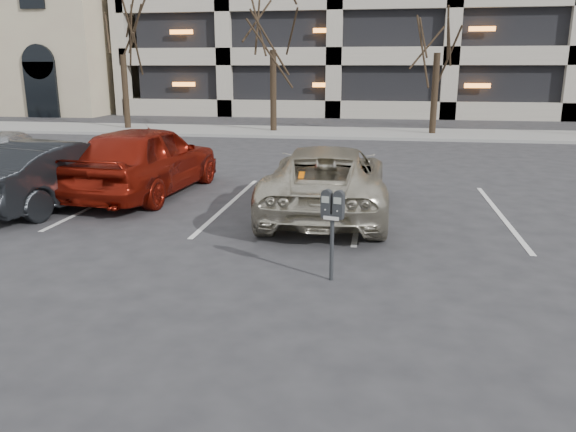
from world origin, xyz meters
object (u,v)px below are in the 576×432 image
Objects in this scene: car_dark at (63,173)px; car_silver at (2,158)px; suv_silver at (327,180)px; car_red at (146,159)px; tree_a at (119,6)px; parking_meter at (332,213)px.

car_silver is (-2.70, 1.78, -0.02)m from car_dark.
car_red is at bearing -16.01° from suv_silver.
tree_a reaches higher than car_dark.
car_silver is at bearing -12.82° from suv_silver.
car_dark is 0.91× the size of car_silver.
suv_silver is at bearing 170.44° from car_red.
tree_a is 21.51m from parking_meter.
car_red is at bearing 153.89° from car_silver.
suv_silver is 1.07× the size of car_silver.
car_silver is (-4.03, 0.53, -0.14)m from car_red.
tree_a is 6.12× the size of parking_meter.
car_red is (-4.26, 1.07, 0.13)m from suv_silver.
tree_a is at bearing -97.54° from car_silver.
car_red is (-4.68, 4.75, -0.14)m from parking_meter.
car_silver is at bearing -17.43° from car_dark.
car_red reaches higher than suv_silver.
car_dark is (5.15, -14.31, -4.82)m from tree_a.
car_red is at bearing -120.93° from car_dark.
suv_silver is (-0.42, 3.67, -0.27)m from parking_meter.
parking_meter is 0.26× the size of car_red.
car_red is 1.03× the size of car_silver.
suv_silver is 8.45m from car_silver.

